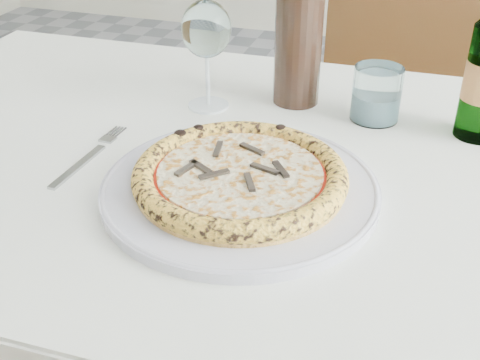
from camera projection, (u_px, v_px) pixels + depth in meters
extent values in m
cube|color=brown|center=(261.00, 173.00, 0.87)|extent=(1.31, 0.76, 0.04)
cube|color=white|center=(261.00, 159.00, 0.86)|extent=(1.37, 0.82, 0.01)
cube|color=white|center=(314.00, 116.00, 1.24)|extent=(1.37, 0.01, 0.22)
cylinder|color=brown|center=(61.00, 205.00, 1.47)|extent=(0.06, 0.06, 0.71)
cube|color=brown|center=(356.00, 143.00, 1.55)|extent=(0.51, 0.51, 0.04)
cube|color=brown|center=(399.00, 30.00, 1.54)|extent=(0.39, 0.17, 0.46)
cylinder|color=brown|center=(430.00, 210.00, 1.70)|extent=(0.04, 0.04, 0.43)
cylinder|color=brown|center=(377.00, 274.00, 1.46)|extent=(0.04, 0.04, 0.43)
cylinder|color=brown|center=(325.00, 174.00, 1.87)|extent=(0.04, 0.04, 0.43)
cylinder|color=brown|center=(262.00, 225.00, 1.64)|extent=(0.04, 0.04, 0.43)
cylinder|color=silver|center=(240.00, 189.00, 0.77)|extent=(0.36, 0.36, 0.01)
torus|color=silver|center=(240.00, 185.00, 0.77)|extent=(0.35, 0.35, 0.01)
cylinder|color=#E5A94F|center=(240.00, 180.00, 0.76)|extent=(0.27, 0.27, 0.01)
torus|color=gold|center=(240.00, 175.00, 0.76)|extent=(0.27, 0.27, 0.03)
cylinder|color=red|center=(240.00, 175.00, 0.76)|extent=(0.23, 0.23, 0.00)
cylinder|color=#FAE4B2|center=(240.00, 173.00, 0.76)|extent=(0.21, 0.21, 0.00)
cube|color=#372E26|center=(260.00, 173.00, 0.75)|extent=(0.04, 0.01, 0.00)
cube|color=#372E26|center=(270.00, 162.00, 0.77)|extent=(0.03, 0.03, 0.00)
cube|color=#372E26|center=(254.00, 148.00, 0.80)|extent=(0.01, 0.04, 0.00)
cube|color=#372E26|center=(229.00, 159.00, 0.78)|extent=(0.03, 0.03, 0.00)
cube|color=#372E26|center=(204.00, 164.00, 0.77)|extent=(0.04, 0.01, 0.00)
cube|color=#372E26|center=(193.00, 182.00, 0.73)|extent=(0.03, 0.03, 0.00)
cube|color=#372E26|center=(231.00, 184.00, 0.72)|extent=(0.01, 0.04, 0.00)
cube|color=#372E26|center=(260.00, 189.00, 0.71)|extent=(0.03, 0.03, 0.00)
cube|color=#94969A|center=(79.00, 165.00, 0.83)|extent=(0.02, 0.12, 0.00)
cube|color=#94969A|center=(106.00, 141.00, 0.89)|extent=(0.02, 0.02, 0.00)
cylinder|color=#94969A|center=(109.00, 133.00, 0.91)|extent=(0.00, 0.03, 0.00)
cylinder|color=#94969A|center=(112.00, 134.00, 0.91)|extent=(0.00, 0.03, 0.00)
cylinder|color=#94969A|center=(115.00, 134.00, 0.91)|extent=(0.00, 0.03, 0.00)
cylinder|color=#94969A|center=(118.00, 135.00, 0.91)|extent=(0.00, 0.03, 0.00)
cylinder|color=white|center=(208.00, 105.00, 1.00)|extent=(0.07, 0.07, 0.00)
cylinder|color=white|center=(208.00, 79.00, 0.98)|extent=(0.01, 0.01, 0.09)
ellipsoid|color=silver|center=(206.00, 29.00, 0.93)|extent=(0.08, 0.08, 0.09)
cylinder|color=silver|center=(377.00, 94.00, 0.94)|extent=(0.08, 0.08, 0.09)
cylinder|color=#AACBDF|center=(375.00, 106.00, 0.95)|extent=(0.07, 0.07, 0.04)
cylinder|color=black|center=(299.00, 38.00, 0.96)|extent=(0.08, 0.08, 0.22)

